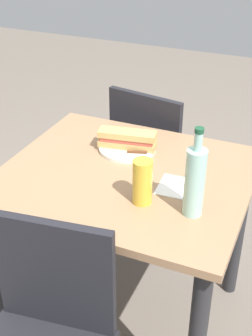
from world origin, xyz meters
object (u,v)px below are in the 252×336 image
object	(u,v)px
plate_near	(127,148)
water_bottle	(195,181)
dining_table	(126,202)
beer_glass	(142,182)
chair_near	(154,156)
knife_near	(127,152)
baguette_sandwich_near	(127,139)

from	to	relation	value
plate_near	water_bottle	xyz separation A→B (m)	(-0.36, 0.31, 0.12)
dining_table	beer_glass	xyz separation A→B (m)	(-0.12, 0.15, 0.22)
chair_near	beer_glass	size ratio (longest dim) A/B	5.37
knife_near	water_bottle	size ratio (longest dim) A/B	0.57
plate_near	knife_near	bearing A→B (deg)	112.66
knife_near	water_bottle	bearing A→B (deg)	142.51
dining_table	baguette_sandwich_near	distance (m)	0.26
plate_near	beer_glass	distance (m)	0.38
water_bottle	dining_table	bearing A→B (deg)	-26.09
water_bottle	baguette_sandwich_near	bearing A→B (deg)	-40.56
dining_table	water_bottle	world-z (taller)	water_bottle
chair_near	baguette_sandwich_near	distance (m)	0.53
water_bottle	beer_glass	world-z (taller)	water_bottle
knife_near	beer_glass	bearing A→B (deg)	122.30
baguette_sandwich_near	beer_glass	world-z (taller)	beer_glass
chair_near	water_bottle	xyz separation A→B (m)	(-0.40, 0.74, 0.38)
dining_table	water_bottle	xyz separation A→B (m)	(-0.30, 0.15, 0.26)
knife_near	beer_glass	size ratio (longest dim) A/B	1.09
baguette_sandwich_near	knife_near	world-z (taller)	baguette_sandwich_near
knife_near	beer_glass	xyz separation A→B (m)	(-0.17, 0.27, 0.06)
plate_near	beer_glass	size ratio (longest dim) A/B	1.44
chair_near	knife_near	world-z (taller)	chair_near
dining_table	plate_near	xyz separation A→B (m)	(0.07, -0.17, 0.14)
baguette_sandwich_near	beer_glass	bearing A→B (deg)	120.96
plate_near	water_bottle	world-z (taller)	water_bottle
chair_near	baguette_sandwich_near	world-z (taller)	chair_near
dining_table	beer_glass	distance (m)	0.29
plate_near	knife_near	distance (m)	0.05
water_bottle	beer_glass	bearing A→B (deg)	1.85
dining_table	beer_glass	bearing A→B (deg)	129.41
dining_table	knife_near	xyz separation A→B (m)	(0.05, -0.12, 0.15)
dining_table	baguette_sandwich_near	xyz separation A→B (m)	(0.07, -0.17, 0.18)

